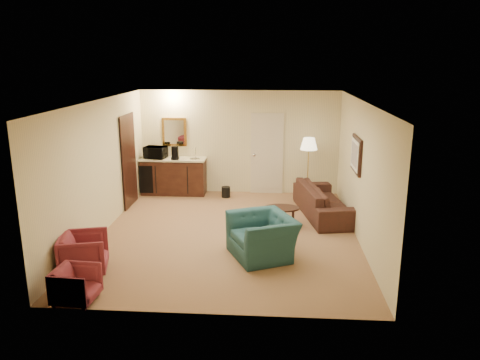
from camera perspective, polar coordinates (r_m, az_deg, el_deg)
The scene contains 12 objects.
ground at distance 9.31m, azimuth -1.41°, elevation -6.56°, with size 6.00×6.00×0.00m, color #946B4B.
room_walls at distance 9.60m, azimuth -1.62°, elevation 4.74°, with size 5.02×6.01×2.61m.
wetbar_cabinet at distance 11.99m, azimuth -8.06°, elevation 0.48°, with size 1.64×0.58×0.92m, color #3E2013.
sofa at distance 10.40m, azimuth 10.25°, elevation -1.91°, with size 2.26×0.66×0.89m, color black.
teal_armchair at distance 8.15m, azimuth 2.75°, elevation -6.05°, with size 1.12×0.73×0.98m, color #224A55.
rose_chair_near at distance 7.98m, azimuth -18.49°, elevation -8.27°, with size 0.71×0.67×0.73m, color maroon.
rose_chair_far at distance 7.15m, azimuth -19.36°, elevation -11.78°, with size 0.56×0.53×0.58m, color maroon.
coffee_table at distance 9.67m, azimuth 5.09°, elevation -4.48°, with size 0.72×0.49×0.42m, color black.
floor_lamp at distance 11.37m, azimuth 8.28°, elevation 1.31°, with size 0.41×0.41×1.54m, color gold.
waste_bin at distance 11.64m, azimuth -1.73°, elevation -1.48°, with size 0.21×0.21×0.27m, color black.
microwave at distance 11.93m, azimuth -10.28°, elevation 3.48°, with size 0.53×0.30×0.36m, color black.
coffee_maker at distance 11.72m, azimuth -7.93°, elevation 3.29°, with size 0.18×0.18×0.33m, color black.
Camera 1 is at (0.84, -8.64, 3.38)m, focal length 35.00 mm.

